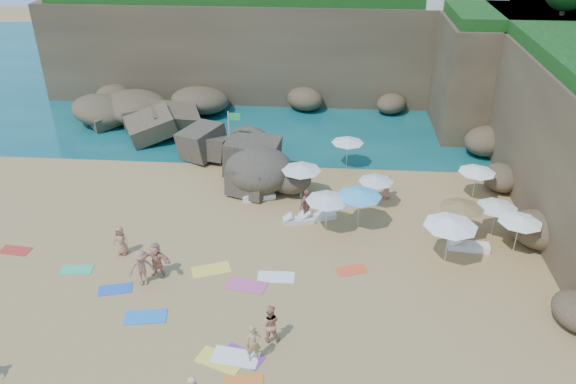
# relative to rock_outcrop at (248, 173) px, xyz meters

# --- Properties ---
(ground) EXTENTS (120.00, 120.00, 0.00)m
(ground) POSITION_rel_rock_outcrop_xyz_m (1.04, -8.84, 0.00)
(ground) COLOR tan
(ground) RESTS_ON ground
(seawater) EXTENTS (120.00, 120.00, 0.00)m
(seawater) POSITION_rel_rock_outcrop_xyz_m (1.04, 21.16, 0.00)
(seawater) COLOR #0C4751
(seawater) RESTS_ON ground
(cliff_back) EXTENTS (44.00, 8.00, 8.00)m
(cliff_back) POSITION_rel_rock_outcrop_xyz_m (3.04, 16.16, 4.00)
(cliff_back) COLOR brown
(cliff_back) RESTS_ON ground
(cliff_corner) EXTENTS (10.00, 12.00, 8.00)m
(cliff_corner) POSITION_rel_rock_outcrop_xyz_m (18.04, 11.16, 4.00)
(cliff_corner) COLOR brown
(cliff_corner) RESTS_ON ground
(rock_promontory) EXTENTS (12.00, 7.00, 2.00)m
(rock_promontory) POSITION_rel_rock_outcrop_xyz_m (-9.96, 7.16, 0.00)
(rock_promontory) COLOR brown
(rock_promontory) RESTS_ON ground
(marina_masts) EXTENTS (3.10, 0.10, 6.00)m
(marina_masts) POSITION_rel_rock_outcrop_xyz_m (-15.46, 21.16, 3.00)
(marina_masts) COLOR white
(marina_masts) RESTS_ON ground
(rock_outcrop) EXTENTS (9.91, 8.69, 3.31)m
(rock_outcrop) POSITION_rel_rock_outcrop_xyz_m (0.00, 0.00, 0.00)
(rock_outcrop) COLOR brown
(rock_outcrop) RESTS_ON ground
(flag_pole) EXTENTS (0.80, 0.08, 4.11)m
(flag_pole) POSITION_rel_rock_outcrop_xyz_m (-1.01, 0.25, 2.62)
(flag_pole) COLOR silver
(flag_pole) RESTS_ON ground
(parasol_0) EXTENTS (2.35, 2.35, 2.23)m
(parasol_0) POSITION_rel_rock_outcrop_xyz_m (3.59, -2.95, 2.04)
(parasol_0) COLOR silver
(parasol_0) RESTS_ON ground
(parasol_1) EXTENTS (2.01, 2.01, 1.90)m
(parasol_1) POSITION_rel_rock_outcrop_xyz_m (7.87, -3.48, 1.74)
(parasol_1) COLOR silver
(parasol_1) RESTS_ON ground
(parasol_2) EXTENTS (2.12, 2.12, 2.01)m
(parasol_2) POSITION_rel_rock_outcrop_xyz_m (6.34, 1.58, 1.84)
(parasol_2) COLOR silver
(parasol_2) RESTS_ON ground
(parasol_4) EXTENTS (2.15, 2.15, 2.03)m
(parasol_4) POSITION_rel_rock_outcrop_xyz_m (13.95, -6.12, 1.87)
(parasol_4) COLOR silver
(parasol_4) RESTS_ON ground
(parasol_6) EXTENTS (2.28, 2.28, 2.16)m
(parasol_6) POSITION_rel_rock_outcrop_xyz_m (12.05, -6.50, 1.98)
(parasol_6) COLOR silver
(parasol_6) RESTS_ON ground
(parasol_7) EXTENTS (2.16, 2.16, 2.04)m
(parasol_7) POSITION_rel_rock_outcrop_xyz_m (13.78, -2.11, 1.87)
(parasol_7) COLOR silver
(parasol_7) RESTS_ON ground
(parasol_8) EXTENTS (2.18, 2.18, 2.06)m
(parasol_8) POSITION_rel_rock_outcrop_xyz_m (14.73, -7.51, 1.89)
(parasol_8) COLOR silver
(parasol_8) RESTS_ON ground
(parasol_9) EXTENTS (2.33, 2.33, 2.20)m
(parasol_9) POSITION_rel_rock_outcrop_xyz_m (5.14, -6.32, 2.02)
(parasol_9) COLOR silver
(parasol_9) RESTS_ON ground
(parasol_10) EXTENTS (2.42, 2.42, 2.29)m
(parasol_10) POSITION_rel_rock_outcrop_xyz_m (6.85, -5.84, 2.10)
(parasol_10) COLOR silver
(parasol_10) RESTS_ON ground
(parasol_11) EXTENTS (2.62, 2.62, 2.48)m
(parasol_11) POSITION_rel_rock_outcrop_xyz_m (11.08, -8.69, 2.28)
(parasol_11) COLOR silver
(parasol_11) RESTS_ON ground
(lounger_0) EXTENTS (1.60, 0.60, 0.25)m
(lounger_0) POSITION_rel_rock_outcrop_xyz_m (-0.10, 0.19, 0.12)
(lounger_0) COLOR white
(lounger_0) RESTS_ON ground
(lounger_1) EXTENTS (2.18, 1.34, 0.32)m
(lounger_1) POSITION_rel_rock_outcrop_xyz_m (4.63, -5.22, 0.16)
(lounger_1) COLOR white
(lounger_1) RESTS_ON ground
(lounger_2) EXTENTS (2.14, 1.47, 0.32)m
(lounger_2) POSITION_rel_rock_outcrop_xyz_m (6.03, -3.81, 0.16)
(lounger_2) COLOR white
(lounger_2) RESTS_ON ground
(lounger_3) EXTENTS (2.03, 1.23, 0.30)m
(lounger_3) POSITION_rel_rock_outcrop_xyz_m (1.09, -3.20, 0.15)
(lounger_3) COLOR white
(lounger_3) RESTS_ON ground
(lounger_4) EXTENTS (2.10, 0.84, 0.32)m
(lounger_4) POSITION_rel_rock_outcrop_xyz_m (12.47, -7.53, 0.16)
(lounger_4) COLOR white
(lounger_4) RESTS_ON ground
(lounger_5) EXTENTS (1.81, 0.92, 0.27)m
(lounger_5) POSITION_rel_rock_outcrop_xyz_m (3.62, -5.67, 0.13)
(lounger_5) COLOR silver
(lounger_5) RESTS_ON ground
(towel_0) EXTENTS (1.68, 1.15, 0.03)m
(towel_0) POSITION_rel_rock_outcrop_xyz_m (-4.49, -12.12, 0.01)
(towel_0) COLOR blue
(towel_0) RESTS_ON ground
(towel_2) EXTENTS (1.60, 0.94, 0.03)m
(towel_2) POSITION_rel_rock_outcrop_xyz_m (2.23, -17.12, 0.01)
(towel_2) COLOR orange
(towel_2) RESTS_ON ground
(towel_4) EXTENTS (2.06, 1.52, 0.03)m
(towel_4) POSITION_rel_rock_outcrop_xyz_m (1.15, -16.09, 0.02)
(towel_4) COLOR #FFE343
(towel_4) RESTS_ON ground
(towel_5) EXTENTS (1.78, 0.92, 0.03)m
(towel_5) POSITION_rel_rock_outcrop_xyz_m (2.85, -10.64, 0.02)
(towel_5) COLOR white
(towel_5) RESTS_ON ground
(towel_6) EXTENTS (1.86, 1.45, 0.03)m
(towel_6) POSITION_rel_rock_outcrop_xyz_m (2.02, -15.81, 0.01)
(towel_6) COLOR purple
(towel_6) RESTS_ON ground
(towel_7) EXTENTS (1.61, 0.92, 0.03)m
(towel_7) POSITION_rel_rock_outcrop_xyz_m (-10.68, -9.49, 0.01)
(towel_7) COLOR red
(towel_7) RESTS_ON ground
(towel_8) EXTENTS (1.93, 1.19, 0.03)m
(towel_8) POSITION_rel_rock_outcrop_xyz_m (-2.53, -13.85, 0.02)
(towel_8) COLOR blue
(towel_8) RESTS_ON ground
(towel_9) EXTENTS (2.00, 1.26, 0.03)m
(towel_9) POSITION_rel_rock_outcrop_xyz_m (1.51, -11.37, 0.02)
(towel_9) COLOR #D2518A
(towel_9) RESTS_ON ground
(towel_10) EXTENTS (1.64, 1.21, 0.03)m
(towel_10) POSITION_rel_rock_outcrop_xyz_m (6.43, -9.81, 0.01)
(towel_10) COLOR #F65326
(towel_10) RESTS_ON ground
(towel_11) EXTENTS (1.62, 0.94, 0.03)m
(towel_11) POSITION_rel_rock_outcrop_xyz_m (-6.89, -10.82, 0.01)
(towel_11) COLOR #37C181
(towel_11) RESTS_ON ground
(towel_12) EXTENTS (2.07, 1.54, 0.03)m
(towel_12) POSITION_rel_rock_outcrop_xyz_m (-0.35, -10.31, 0.02)
(towel_12) COLOR yellow
(towel_12) RESTS_ON ground
(towel_13) EXTENTS (1.99, 1.19, 0.03)m
(towel_13) POSITION_rel_rock_outcrop_xyz_m (1.73, -15.87, 0.02)
(towel_13) COLOR white
(towel_13) RESTS_ON ground
(person_stand_1) EXTENTS (0.90, 0.72, 1.75)m
(person_stand_1) POSITION_rel_rock_outcrop_xyz_m (3.01, -14.78, 0.87)
(person_stand_1) COLOR tan
(person_stand_1) RESTS_ON ground
(person_stand_2) EXTENTS (1.10, 1.18, 1.77)m
(person_stand_2) POSITION_rel_rock_outcrop_xyz_m (-0.66, 2.41, 0.89)
(person_stand_2) COLOR #F2CE89
(person_stand_2) RESTS_ON ground
(person_stand_3) EXTENTS (1.00, 1.19, 1.90)m
(person_stand_3) POSITION_rel_rock_outcrop_xyz_m (4.01, -5.37, 0.95)
(person_stand_3) COLOR #A26551
(person_stand_3) RESTS_ON ground
(person_stand_4) EXTENTS (0.69, 0.84, 1.51)m
(person_stand_4) POSITION_rel_rock_outcrop_xyz_m (8.61, -2.49, 0.75)
(person_stand_4) COLOR #BB7362
(person_stand_4) RESTS_ON ground
(person_stand_5) EXTENTS (1.82, 0.65, 1.93)m
(person_stand_5) POSITION_rel_rock_outcrop_xyz_m (0.53, 2.32, 0.96)
(person_stand_5) COLOR tan
(person_stand_5) RESTS_ON ground
(person_lie_0) EXTENTS (1.80, 2.16, 0.49)m
(person_lie_0) POSITION_rel_rock_outcrop_xyz_m (-3.28, -11.63, 0.25)
(person_lie_0) COLOR #A66B53
(person_lie_0) RESTS_ON ground
(person_lie_2) EXTENTS (0.91, 1.62, 0.41)m
(person_lie_2) POSITION_rel_rock_outcrop_xyz_m (-5.07, -9.33, 0.21)
(person_lie_2) COLOR #A97154
(person_lie_2) RESTS_ON ground
(person_lie_3) EXTENTS (1.99, 2.08, 0.47)m
(person_lie_3) POSITION_rel_rock_outcrop_xyz_m (-2.80, -10.89, 0.24)
(person_lie_3) COLOR tan
(person_lie_3) RESTS_ON ground
(person_lie_4) EXTENTS (1.15, 1.79, 0.40)m
(person_lie_4) POSITION_rel_rock_outcrop_xyz_m (2.48, -15.93, 0.20)
(person_lie_4) COLOR tan
(person_lie_4) RESTS_ON ground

